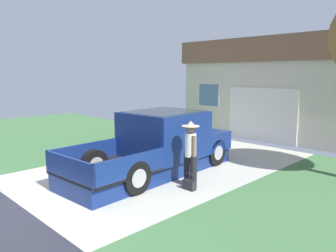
# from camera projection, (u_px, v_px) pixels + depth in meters

# --- Properties ---
(pickup_truck) EXTENTS (2.25, 5.35, 1.72)m
(pickup_truck) POSITION_uv_depth(u_px,v_px,m) (162.00, 144.00, 9.36)
(pickup_truck) COLOR navy
(pickup_truck) RESTS_ON ground
(person_with_hat) EXTENTS (0.47, 0.44, 1.64)m
(person_with_hat) POSITION_uv_depth(u_px,v_px,m) (190.00, 151.00, 8.04)
(person_with_hat) COLOR black
(person_with_hat) RESTS_ON ground
(handbag) EXTENTS (0.33, 0.15, 0.43)m
(handbag) POSITION_uv_depth(u_px,v_px,m) (189.00, 184.00, 7.89)
(handbag) COLOR #232328
(handbag) RESTS_ON ground
(house_with_garage) EXTENTS (10.50, 5.43, 4.26)m
(house_with_garage) POSITION_uv_depth(u_px,v_px,m) (310.00, 88.00, 14.45)
(house_with_garage) COLOR beige
(house_with_garage) RESTS_ON ground
(wheeled_trash_bin) EXTENTS (0.60, 0.72, 1.14)m
(wheeled_trash_bin) POSITION_uv_depth(u_px,v_px,m) (172.00, 122.00, 14.88)
(wheeled_trash_bin) COLOR #286B38
(wheeled_trash_bin) RESTS_ON ground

